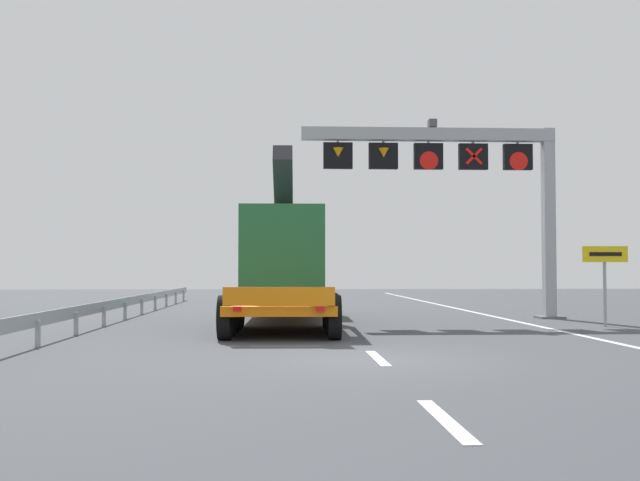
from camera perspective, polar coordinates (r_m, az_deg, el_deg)
name	(u,v)px	position (r m, az deg, el deg)	size (l,w,h in m)	color
ground	(368,360)	(15.03, 3.55, -8.75)	(112.00, 112.00, 0.00)	#424449
lane_markings	(329,314)	(30.78, 0.66, -5.39)	(0.20, 46.26, 0.01)	silver
edge_line_right	(506,319)	(28.02, 13.52, -5.65)	(0.20, 63.00, 0.01)	silver
overhead_lane_gantry	(460,167)	(28.33, 10.26, 5.36)	(9.35, 0.90, 7.12)	#9EA0A5
heavy_haul_truck_orange	(285,262)	(26.57, -2.56, -1.62)	(3.28, 14.11, 5.30)	orange
exit_sign_yellow	(605,266)	(25.33, 20.21, -1.76)	(1.40, 0.15, 2.46)	#9EA0A5
guardrail_left	(133,302)	(29.52, -13.61, -4.39)	(0.13, 32.26, 0.76)	#999EA3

